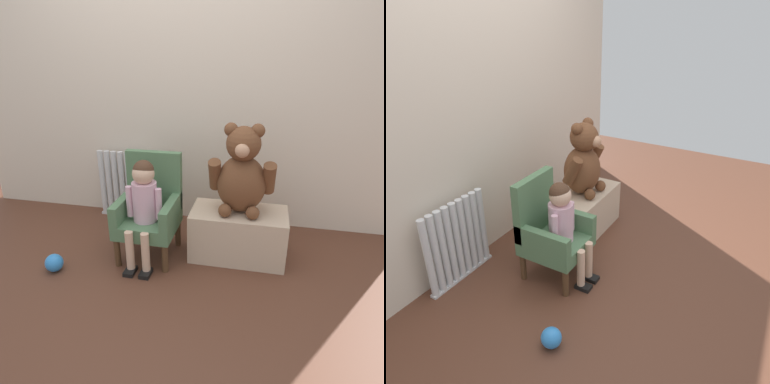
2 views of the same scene
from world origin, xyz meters
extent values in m
plane|color=#553021|center=(0.00, 0.00, 0.00)|extent=(6.00, 6.00, 0.00)
cube|color=beige|center=(0.00, 1.13, 1.20)|extent=(3.80, 0.05, 2.40)
cylinder|color=silver|center=(-0.71, 1.00, 0.31)|extent=(0.05, 0.05, 0.58)
cylinder|color=silver|center=(-0.65, 1.00, 0.31)|extent=(0.05, 0.05, 0.58)
cylinder|color=silver|center=(-0.59, 1.00, 0.31)|extent=(0.05, 0.05, 0.58)
cylinder|color=silver|center=(-0.53, 1.00, 0.31)|extent=(0.05, 0.05, 0.58)
cylinder|color=silver|center=(-0.47, 1.00, 0.31)|extent=(0.05, 0.05, 0.58)
cylinder|color=silver|center=(-0.40, 1.00, 0.31)|extent=(0.05, 0.05, 0.58)
cylinder|color=silver|center=(-0.34, 1.00, 0.31)|extent=(0.05, 0.05, 0.58)
cylinder|color=silver|center=(-0.28, 1.00, 0.31)|extent=(0.05, 0.05, 0.58)
cylinder|color=silver|center=(-0.22, 1.00, 0.31)|extent=(0.05, 0.05, 0.58)
cube|color=silver|center=(-0.47, 1.00, 0.01)|extent=(0.56, 0.05, 0.02)
cube|color=#4E724D|center=(-0.09, 0.42, 0.26)|extent=(0.41, 0.42, 0.10)
cube|color=#4E724D|center=(-0.09, 0.60, 0.53)|extent=(0.41, 0.06, 0.43)
cube|color=#4E724D|center=(-0.26, 0.42, 0.38)|extent=(0.06, 0.42, 0.14)
cube|color=#4E724D|center=(0.08, 0.42, 0.38)|extent=(0.06, 0.42, 0.14)
cylinder|color=#4C331E|center=(-0.26, 0.25, 0.10)|extent=(0.04, 0.04, 0.21)
cylinder|color=#4C331E|center=(0.08, 0.25, 0.10)|extent=(0.04, 0.04, 0.21)
cylinder|color=#4C331E|center=(-0.26, 0.60, 0.10)|extent=(0.04, 0.04, 0.21)
cylinder|color=#4C331E|center=(0.08, 0.60, 0.10)|extent=(0.04, 0.04, 0.21)
cylinder|color=#D8A9BD|center=(-0.09, 0.38, 0.45)|extent=(0.17, 0.17, 0.28)
sphere|color=#D8AD8E|center=(-0.09, 0.38, 0.65)|extent=(0.15, 0.15, 0.15)
sphere|color=#472D1E|center=(-0.09, 0.39, 0.67)|extent=(0.14, 0.14, 0.14)
cylinder|color=#D8AD8E|center=(-0.14, 0.19, 0.17)|extent=(0.06, 0.06, 0.28)
cube|color=black|center=(-0.14, 0.17, 0.01)|extent=(0.07, 0.11, 0.03)
cylinder|color=#D8AD8E|center=(-0.03, 0.19, 0.17)|extent=(0.06, 0.06, 0.28)
cube|color=black|center=(-0.03, 0.17, 0.01)|extent=(0.07, 0.11, 0.03)
cylinder|color=#D8A9BD|center=(-0.19, 0.36, 0.45)|extent=(0.04, 0.04, 0.22)
cylinder|color=#D8A9BD|center=(0.02, 0.36, 0.45)|extent=(0.04, 0.04, 0.22)
cube|color=#C6AA8E|center=(0.54, 0.55, 0.18)|extent=(0.67, 0.36, 0.36)
ellipsoid|color=brown|center=(0.55, 0.58, 0.56)|extent=(0.34, 0.29, 0.40)
sphere|color=brown|center=(0.55, 0.56, 0.84)|extent=(0.23, 0.23, 0.23)
sphere|color=tan|center=(0.55, 0.46, 0.83)|extent=(0.09, 0.09, 0.09)
sphere|color=brown|center=(0.46, 0.58, 0.93)|extent=(0.09, 0.09, 0.09)
sphere|color=brown|center=(0.63, 0.58, 0.93)|extent=(0.09, 0.09, 0.09)
cylinder|color=brown|center=(0.36, 0.56, 0.62)|extent=(0.09, 0.18, 0.25)
cylinder|color=brown|center=(0.73, 0.56, 0.62)|extent=(0.09, 0.18, 0.25)
sphere|color=brown|center=(0.45, 0.45, 0.41)|extent=(0.09, 0.09, 0.09)
sphere|color=brown|center=(0.64, 0.45, 0.41)|extent=(0.09, 0.09, 0.09)
sphere|color=#3083D6|center=(-0.66, 0.09, 0.06)|extent=(0.12, 0.12, 0.12)
camera|label=1|loc=(0.68, -1.64, 1.41)|focal=32.00mm
camera|label=2|loc=(-1.93, -0.81, 1.78)|focal=35.00mm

